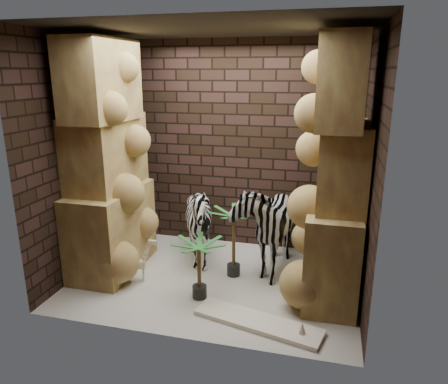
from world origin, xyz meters
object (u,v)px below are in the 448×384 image
(giraffe_toy, at_px, (136,260))
(zebra_right, at_px, (266,216))
(palm_front, at_px, (234,243))
(surfboard, at_px, (257,322))
(palm_back, at_px, (199,269))
(zebra_left, at_px, (199,228))

(giraffe_toy, bearing_deg, zebra_right, 6.23)
(palm_front, height_order, surfboard, palm_front)
(surfboard, bearing_deg, palm_back, 167.73)
(zebra_left, xyz_separation_m, surfboard, (1.01, -1.20, -0.51))
(palm_front, bearing_deg, surfboard, -63.93)
(zebra_left, bearing_deg, palm_back, -49.72)
(giraffe_toy, distance_m, surfboard, 1.74)
(zebra_right, xyz_separation_m, giraffe_toy, (-1.49, -0.81, -0.44))
(zebra_left, height_order, palm_back, zebra_left)
(surfboard, bearing_deg, palm_front, 129.87)
(palm_back, bearing_deg, zebra_right, 57.85)
(palm_front, distance_m, surfboard, 1.21)
(giraffe_toy, bearing_deg, zebra_left, 24.64)
(giraffe_toy, bearing_deg, palm_front, 0.19)
(zebra_left, xyz_separation_m, palm_front, (0.52, -0.19, -0.08))
(giraffe_toy, height_order, surfboard, giraffe_toy)
(giraffe_toy, height_order, palm_front, palm_front)
(zebra_right, relative_size, surfboard, 1.07)
(zebra_left, height_order, surfboard, zebra_left)
(giraffe_toy, height_order, palm_back, palm_back)
(palm_back, bearing_deg, palm_front, 68.04)
(zebra_right, distance_m, palm_front, 0.57)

